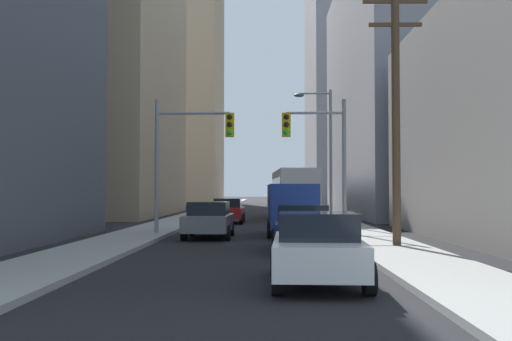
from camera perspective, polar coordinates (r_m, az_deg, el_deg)
sidewalk_left at (r=52.96m, az=-5.02°, el=-4.02°), size 2.63×160.00×0.15m
sidewalk_right at (r=52.83m, az=5.49°, el=-4.02°), size 2.63×160.00×0.15m
city_bus at (r=42.18m, az=3.63°, el=-2.03°), size 2.94×11.59×3.40m
cargo_van_blue at (r=26.53m, az=3.40°, el=-3.45°), size 2.16×5.26×2.26m
sedan_white at (r=12.68m, az=5.87°, el=-7.39°), size 1.96×4.26×1.52m
sedan_navy at (r=19.69m, az=4.40°, el=-5.46°), size 1.95×4.21×1.52m
sedan_grey at (r=25.04m, az=-4.53°, el=-4.71°), size 1.95×4.24×1.52m
sedan_red at (r=36.49m, az=-2.69°, el=-3.85°), size 1.95×4.22×1.52m
traffic_signal_near_left at (r=26.34m, az=-6.31°, el=2.52°), size 3.49×0.44×6.00m
traffic_signal_near_right at (r=26.22m, az=5.93°, el=2.46°), size 2.82×0.44×6.00m
utility_pole_right at (r=20.80m, az=13.24°, el=5.85°), size 2.20×0.28×9.03m
street_lamp_right at (r=32.63m, az=6.63°, el=2.49°), size 2.08×0.32×7.50m
building_left_mid_office at (r=54.14m, az=-20.01°, el=13.92°), size 21.49×21.70×33.38m
building_left_far_tower at (r=96.81m, az=-8.34°, el=10.95°), size 16.20×18.86×47.17m
building_right_mid_block at (r=53.39m, az=21.59°, el=7.17°), size 24.33×27.72×20.66m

